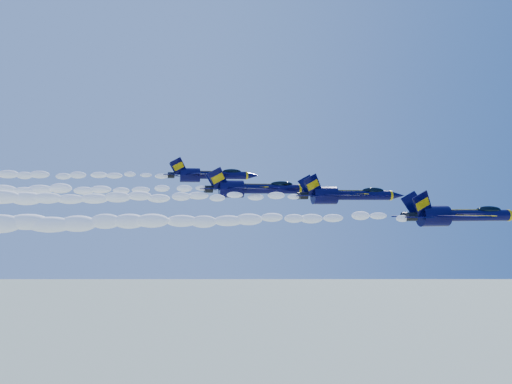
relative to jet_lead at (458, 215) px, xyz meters
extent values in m
cylinder|color=black|center=(2.75, 0.00, -0.07)|extent=(8.77, 1.46, 1.46)
ellipsoid|color=black|center=(-3.39, 0.00, -0.11)|extent=(1.52, 2.63, 6.24)
cylinder|color=#E6B305|center=(7.23, 0.00, -0.07)|extent=(0.34, 1.52, 1.52)
ellipsoid|color=black|center=(4.41, 0.00, 0.67)|extent=(3.51, 1.14, 0.96)
cube|color=#E6B305|center=(4.41, 0.00, 0.37)|extent=(4.09, 0.97, 0.18)
cube|color=black|center=(-1.64, -3.90, -0.07)|extent=(5.22, 6.19, 0.18)
cube|color=black|center=(-1.64, 3.90, -0.07)|extent=(5.22, 6.19, 0.18)
cube|color=#E6B305|center=(-0.27, -3.90, 0.03)|extent=(2.35, 4.88, 0.10)
cube|color=#E6B305|center=(-0.27, 3.90, 0.03)|extent=(2.35, 4.88, 0.10)
cube|color=black|center=(-5.53, -1.02, 1.40)|extent=(3.17, 1.00, 3.42)
cube|color=black|center=(-5.53, 1.02, 1.40)|extent=(3.17, 1.00, 3.42)
cylinder|color=black|center=(-6.80, -0.63, -0.16)|extent=(1.17, 1.07, 1.07)
cylinder|color=black|center=(-6.80, 0.63, -0.16)|extent=(1.17, 1.07, 1.07)
cube|color=#E6B305|center=(-0.17, 0.00, 0.69)|extent=(10.72, 0.34, 0.08)
ellipsoid|color=white|center=(-36.93, 0.00, -0.49)|extent=(59.29, 2.31, 2.08)
cylinder|color=black|center=(-7.79, 11.49, 2.66)|extent=(8.45, 1.41, 1.41)
ellipsoid|color=black|center=(-13.70, 11.49, 2.61)|extent=(1.46, 2.54, 6.01)
cone|color=black|center=(-2.34, 11.49, 2.66)|extent=(2.44, 1.41, 1.41)
cylinder|color=#E6B305|center=(-3.47, 11.49, 2.66)|extent=(0.33, 1.46, 1.46)
ellipsoid|color=black|center=(-6.19, 11.49, 3.36)|extent=(3.38, 1.10, 0.93)
cube|color=#E6B305|center=(-6.19, 11.49, 3.08)|extent=(3.94, 0.94, 0.17)
cube|color=black|center=(-12.01, 7.73, 2.66)|extent=(5.03, 5.97, 0.17)
cube|color=black|center=(-12.01, 15.25, 2.66)|extent=(5.03, 5.97, 0.17)
cube|color=#E6B305|center=(-10.70, 7.73, 2.75)|extent=(2.26, 4.70, 0.09)
cube|color=#E6B305|center=(-10.70, 15.25, 2.75)|extent=(2.26, 4.70, 0.09)
cube|color=black|center=(-15.77, 10.50, 4.07)|extent=(3.06, 0.97, 3.29)
cube|color=black|center=(-15.77, 12.48, 4.07)|extent=(3.06, 0.97, 3.29)
cylinder|color=black|center=(-16.99, 10.88, 2.56)|extent=(1.13, 1.03, 1.03)
cylinder|color=black|center=(-16.99, 12.10, 2.56)|extent=(1.13, 1.03, 1.03)
cube|color=#E6B305|center=(-10.60, 11.49, 3.39)|extent=(10.33, 0.33, 0.08)
ellipsoid|color=white|center=(-47.10, 11.49, 2.23)|extent=(59.29, 2.23, 2.00)
cylinder|color=black|center=(-20.33, 16.74, 3.68)|extent=(8.73, 1.46, 1.46)
ellipsoid|color=black|center=(-26.44, 16.74, 3.63)|extent=(1.51, 2.62, 6.21)
cone|color=black|center=(-14.70, 16.74, 3.68)|extent=(2.52, 1.46, 1.46)
cylinder|color=#E6B305|center=(-15.87, 16.74, 3.68)|extent=(0.34, 1.51, 1.51)
ellipsoid|color=black|center=(-18.68, 16.74, 4.40)|extent=(3.49, 1.14, 0.96)
cube|color=#E6B305|center=(-18.68, 16.74, 4.11)|extent=(4.08, 0.97, 0.17)
cube|color=black|center=(-24.70, 12.85, 3.68)|extent=(5.20, 6.17, 0.17)
cube|color=black|center=(-24.70, 20.62, 3.68)|extent=(5.20, 6.17, 0.17)
cube|color=#E6B305|center=(-23.34, 12.85, 3.77)|extent=(2.34, 4.86, 0.10)
cube|color=#E6B305|center=(-23.34, 20.62, 3.77)|extent=(2.34, 4.86, 0.10)
cube|color=black|center=(-28.58, 15.72, 5.13)|extent=(3.16, 1.00, 3.40)
cube|color=black|center=(-28.58, 17.75, 5.13)|extent=(3.16, 1.00, 3.40)
cylinder|color=black|center=(-29.84, 16.11, 3.58)|extent=(1.16, 1.07, 1.07)
cylinder|color=black|center=(-29.84, 17.37, 3.58)|extent=(1.16, 1.07, 1.07)
cube|color=#E6B305|center=(-23.24, 16.74, 4.43)|extent=(10.67, 0.34, 0.08)
cylinder|color=black|center=(-26.14, 27.59, 6.29)|extent=(8.02, 1.34, 1.34)
ellipsoid|color=black|center=(-31.75, 27.59, 6.24)|extent=(1.39, 2.41, 5.70)
cone|color=black|center=(-20.97, 27.59, 6.29)|extent=(2.32, 1.34, 1.34)
cylinder|color=#E6B305|center=(-22.04, 27.59, 6.29)|extent=(0.31, 1.39, 1.39)
ellipsoid|color=black|center=(-24.63, 27.59, 6.95)|extent=(3.21, 1.04, 0.88)
cube|color=#E6B305|center=(-24.63, 27.59, 6.69)|extent=(3.74, 0.89, 0.16)
cube|color=black|center=(-30.15, 24.02, 6.29)|extent=(4.78, 5.66, 0.16)
cube|color=black|center=(-30.15, 31.15, 6.29)|extent=(4.78, 5.66, 0.16)
cube|color=#E6B305|center=(-28.90, 24.02, 6.38)|extent=(2.15, 4.46, 0.09)
cube|color=#E6B305|center=(-28.90, 31.15, 6.38)|extent=(2.15, 4.46, 0.09)
cube|color=black|center=(-33.71, 26.65, 7.62)|extent=(2.90, 0.92, 3.12)
cube|color=black|center=(-33.71, 28.52, 7.62)|extent=(2.90, 0.92, 3.12)
cylinder|color=black|center=(-34.87, 27.01, 6.20)|extent=(1.07, 0.98, 0.98)
cylinder|color=black|center=(-34.87, 28.17, 6.20)|extent=(1.07, 0.98, 0.98)
cube|color=#E6B305|center=(-28.81, 27.59, 6.98)|extent=(9.80, 0.31, 0.07)
camera|label=1|loc=(-37.99, -56.59, 1.44)|focal=35.00mm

